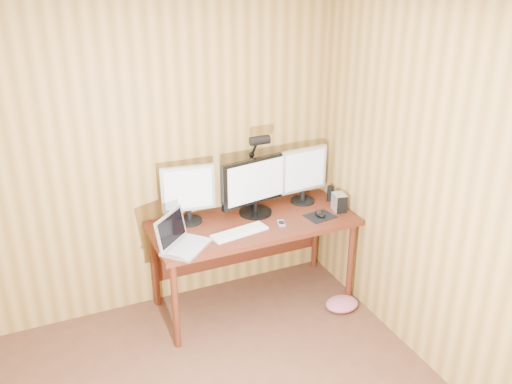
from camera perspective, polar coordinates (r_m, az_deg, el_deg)
room_shell at (r=2.39m, az=-5.10°, el=-12.46°), size 4.00×4.00×4.00m
desk at (r=4.36m, az=-0.65°, el=-4.14°), size 1.60×0.70×0.75m
monitor_center at (r=4.27m, az=-0.05°, el=0.72°), size 0.60×0.26×0.47m
monitor_left at (r=4.16m, az=-7.16°, el=-0.06°), size 0.41×0.19×0.46m
monitor_right at (r=4.49m, az=5.02°, el=1.95°), size 0.42×0.20×0.48m
laptop at (r=3.89m, az=-8.01°, el=-4.96°), size 0.43×0.43×0.25m
keyboard at (r=4.06m, az=-1.74°, el=-4.24°), size 0.46×0.20×0.02m
mousepad at (r=4.35m, az=6.76°, el=-2.56°), size 0.25×0.21×0.00m
mouse at (r=4.34m, az=6.77°, el=-2.31°), size 0.10×0.13×0.04m
hard_drive at (r=4.45m, az=8.75°, el=-1.09°), size 0.11×0.14×0.14m
phone at (r=4.21m, az=2.68°, el=-3.30°), size 0.08×0.11×0.01m
speaker at (r=4.62m, az=7.82°, el=-0.15°), size 0.05×0.05×0.13m
desk_lamp at (r=4.31m, az=-0.01°, el=3.44°), size 0.16×0.22×0.68m
fabric_pile at (r=4.58m, az=9.02°, el=-11.56°), size 0.28×0.23×0.09m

